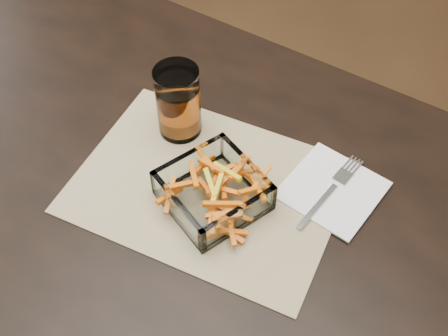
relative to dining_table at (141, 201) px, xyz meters
The scene contains 6 objects.
dining_table is the anchor object (origin of this frame).
placemat 0.16m from the dining_table, 19.29° to the left, with size 0.45×0.33×0.00m, color tan.
glass_bowl 0.19m from the dining_table, ahead, with size 0.19×0.19×0.06m.
tumbler 0.20m from the dining_table, 86.79° to the left, with size 0.08×0.08×0.14m.
napkin 0.36m from the dining_table, 26.15° to the left, with size 0.15×0.15×0.00m, color white.
fork 0.36m from the dining_table, 25.77° to the left, with size 0.04×0.19×0.00m.
Camera 1 is at (0.47, -0.43, 1.53)m, focal length 45.00 mm.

